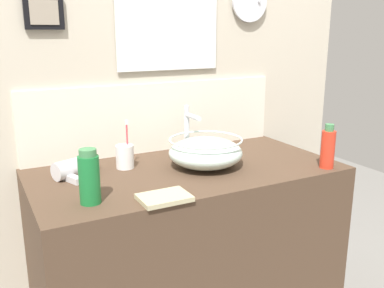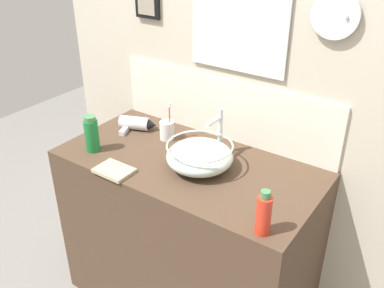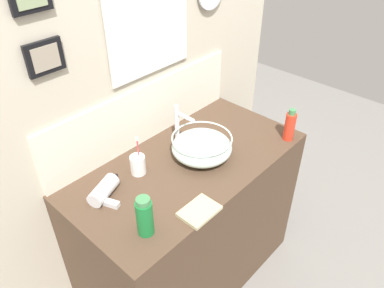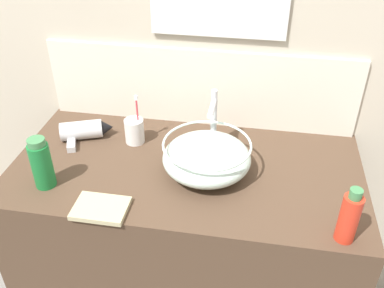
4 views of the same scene
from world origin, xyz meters
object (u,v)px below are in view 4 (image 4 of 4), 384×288
Objects in this scene: faucet at (213,116)px; hair_drier at (85,131)px; lotion_bottle at (41,164)px; glass_bowl_sink at (207,157)px; toothbrush_cup at (135,131)px; hand_towel at (101,208)px; spray_bottle at (349,217)px.

faucet is 0.50m from hair_drier.
lotion_bottle is (-0.52, -0.31, -0.05)m from faucet.
hair_drier is 1.15× the size of lotion_bottle.
glass_bowl_sink reaches higher than hair_drier.
hand_towel is (0.00, -0.39, -0.04)m from toothbrush_cup.
glass_bowl_sink is 0.17m from faucet.
glass_bowl_sink is 1.44× the size of hair_drier.
hair_drier is 1.15× the size of spray_bottle.
glass_bowl_sink is 0.54m from lotion_bottle.
glass_bowl_sink is 1.31× the size of faucet.
spray_bottle is 1.09× the size of hand_towel.
lotion_bottle is (-0.03, -0.29, 0.05)m from hair_drier.
faucet is at bearing 2.67° from hair_drier.
spray_bottle is (0.73, -0.38, 0.03)m from toothbrush_cup.
lotion_bottle reaches higher than glass_bowl_sink.
faucet reaches higher than hair_drier.
spray_bottle and lotion_bottle have the same top height.
hair_drier is at bearing 85.01° from lotion_bottle.
spray_bottle is at bearing -4.74° from lotion_bottle.
toothbrush_cup is at bearing 2.75° from hair_drier.
toothbrush_cup reaches higher than spray_bottle.
hand_towel is at bearing -62.50° from hair_drier.
toothbrush_cup reaches higher than hand_towel.
hair_drier is 1.26× the size of hand_towel.
spray_bottle reaches higher than hair_drier.
toothbrush_cup is at bearing 53.65° from lotion_bottle.
glass_bowl_sink is at bearing -15.02° from hair_drier.
toothbrush_cup is (-0.30, 0.14, -0.01)m from glass_bowl_sink.
spray_bottle is at bearing -28.76° from glass_bowl_sink.
spray_bottle is (0.43, -0.24, 0.02)m from glass_bowl_sink.
hand_towel is at bearing -126.31° from faucet.
faucet is 1.38× the size of hand_towel.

